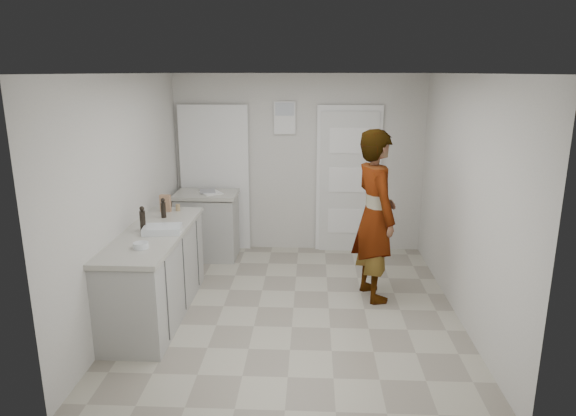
# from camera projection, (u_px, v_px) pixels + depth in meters

# --- Properties ---
(ground) EXTENTS (4.00, 4.00, 0.00)m
(ground) POSITION_uv_depth(u_px,v_px,m) (293.00, 308.00, 5.65)
(ground) COLOR gray
(ground) RESTS_ON ground
(room_shell) EXTENTS (4.00, 4.00, 4.00)m
(room_shell) POSITION_uv_depth(u_px,v_px,m) (286.00, 180.00, 7.28)
(room_shell) COLOR beige
(room_shell) RESTS_ON ground
(main_counter) EXTENTS (0.64, 1.96, 0.93)m
(main_counter) POSITION_uv_depth(u_px,v_px,m) (156.00, 276.00, 5.41)
(main_counter) COLOR #AFAFAB
(main_counter) RESTS_ON ground
(side_counter) EXTENTS (0.84, 0.61, 0.93)m
(side_counter) POSITION_uv_depth(u_px,v_px,m) (208.00, 228.00, 7.09)
(side_counter) COLOR #AFAFAB
(side_counter) RESTS_ON ground
(person) EXTENTS (0.65, 0.81, 1.93)m
(person) POSITION_uv_depth(u_px,v_px,m) (375.00, 216.00, 5.71)
(person) COLOR silver
(person) RESTS_ON ground
(cake_mix_box) EXTENTS (0.13, 0.07, 0.20)m
(cake_mix_box) POSITION_uv_depth(u_px,v_px,m) (165.00, 203.00, 6.01)
(cake_mix_box) COLOR #865E43
(cake_mix_box) RESTS_ON main_counter
(spice_jar) EXTENTS (0.05, 0.05, 0.08)m
(spice_jar) POSITION_uv_depth(u_px,v_px,m) (178.00, 208.00, 6.06)
(spice_jar) COLOR tan
(spice_jar) RESTS_ON main_counter
(oil_cruet_a) EXTENTS (0.06, 0.06, 0.23)m
(oil_cruet_a) POSITION_uv_depth(u_px,v_px,m) (163.00, 208.00, 5.76)
(oil_cruet_a) COLOR black
(oil_cruet_a) RESTS_ON main_counter
(oil_cruet_b) EXTENTS (0.06, 0.06, 0.26)m
(oil_cruet_b) POSITION_uv_depth(u_px,v_px,m) (143.00, 219.00, 5.26)
(oil_cruet_b) COLOR black
(oil_cruet_b) RESTS_ON main_counter
(baking_dish) EXTENTS (0.41, 0.32, 0.07)m
(baking_dish) POSITION_uv_depth(u_px,v_px,m) (162.00, 230.00, 5.24)
(baking_dish) COLOR silver
(baking_dish) RESTS_ON main_counter
(egg_bowl) EXTENTS (0.14, 0.14, 0.05)m
(egg_bowl) POSITION_uv_depth(u_px,v_px,m) (141.00, 245.00, 4.77)
(egg_bowl) COLOR silver
(egg_bowl) RESTS_ON main_counter
(papers) EXTENTS (0.37, 0.39, 0.01)m
(papers) POSITION_uv_depth(u_px,v_px,m) (211.00, 193.00, 6.96)
(papers) COLOR white
(papers) RESTS_ON side_counter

